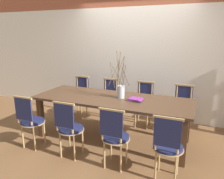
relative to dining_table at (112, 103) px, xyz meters
The scene contains 13 objects.
ground_plane 0.67m from the dining_table, ahead, with size 16.00×16.00×0.00m, color brown.
wall_rear 1.60m from the dining_table, 90.00° to the left, with size 12.00×0.06×3.20m.
dining_table is the anchor object (origin of this frame).
chair_near_leftend 1.37m from the dining_table, 144.47° to the right, with size 0.40×0.40×0.91m.
chair_near_left 0.89m from the dining_table, 114.83° to the right, with size 0.40×0.40×0.91m.
chair_near_center 0.88m from the dining_table, 65.26° to the right, with size 0.40×0.40×0.91m.
chair_near_right 1.34m from the dining_table, 36.25° to the right, with size 0.40×0.40×0.91m.
chair_far_leftend 1.37m from the dining_table, 144.56° to the left, with size 0.40×0.40×0.91m.
chair_far_left 0.90m from the dining_table, 116.78° to the left, with size 0.40×0.40×0.91m.
chair_far_center 0.88m from the dining_table, 65.21° to the left, with size 0.40×0.40×0.91m.
chair_far_right 1.37m from the dining_table, 35.37° to the left, with size 0.40×0.40×0.91m.
vase_centerpiece 0.27m from the dining_table, 26.75° to the left, with size 0.35×0.41×0.80m.
book_stack 0.43m from the dining_table, ahead, with size 0.22×0.21×0.04m.
Camera 1 is at (1.37, -3.31, 1.84)m, focal length 35.00 mm.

